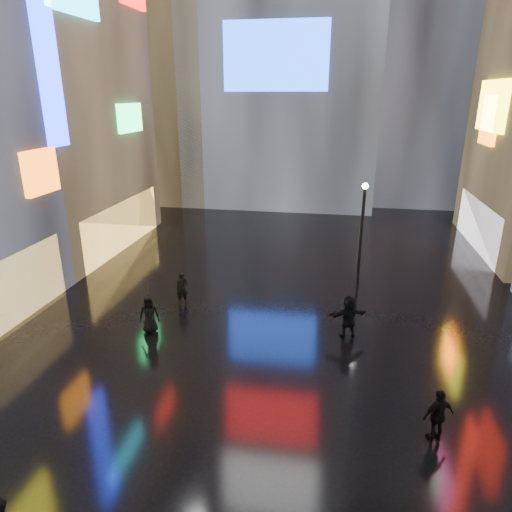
# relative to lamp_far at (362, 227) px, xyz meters

# --- Properties ---
(ground) EXTENTS (140.00, 140.00, 0.00)m
(ground) POSITION_rel_lamp_far_xyz_m (-3.49, -2.90, -2.94)
(ground) COLOR black
(ground) RESTS_ON ground
(building_left_far) EXTENTS (10.28, 12.00, 22.00)m
(building_left_far) POSITION_rel_lamp_far_xyz_m (-19.47, 3.10, 8.04)
(building_left_far) COLOR black
(building_left_far) RESTS_ON ground
(tower_flank_left) EXTENTS (10.00, 10.00, 26.00)m
(tower_flank_left) POSITION_rel_lamp_far_xyz_m (-17.49, 19.10, 10.06)
(tower_flank_left) COLOR black
(tower_flank_left) RESTS_ON ground
(lamp_far) EXTENTS (0.30, 0.30, 5.20)m
(lamp_far) POSITION_rel_lamp_far_xyz_m (0.00, 0.00, 0.00)
(lamp_far) COLOR black
(lamp_far) RESTS_ON ground
(pedestrian_3) EXTENTS (1.03, 0.78, 1.63)m
(pedestrian_3) POSITION_rel_lamp_far_xyz_m (1.83, -11.54, -2.13)
(pedestrian_3) COLOR black
(pedestrian_3) RESTS_ON ground
(pedestrian_4) EXTENTS (0.93, 0.75, 1.66)m
(pedestrian_4) POSITION_rel_lamp_far_xyz_m (-8.59, -7.15, -2.11)
(pedestrian_4) COLOR black
(pedestrian_4) RESTS_ON ground
(pedestrian_5) EXTENTS (1.73, 1.08, 1.78)m
(pedestrian_5) POSITION_rel_lamp_far_xyz_m (-0.59, -6.03, -2.05)
(pedestrian_5) COLOR black
(pedestrian_5) RESTS_ON ground
(pedestrian_6) EXTENTS (0.64, 0.52, 1.53)m
(pedestrian_6) POSITION_rel_lamp_far_xyz_m (-8.19, -4.26, -2.18)
(pedestrian_6) COLOR black
(pedestrian_6) RESTS_ON ground
(umbrella_2) EXTENTS (1.10, 1.08, 0.90)m
(umbrella_2) POSITION_rel_lamp_far_xyz_m (-8.59, -7.15, -0.83)
(umbrella_2) COLOR black
(umbrella_2) RESTS_ON pedestrian_4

